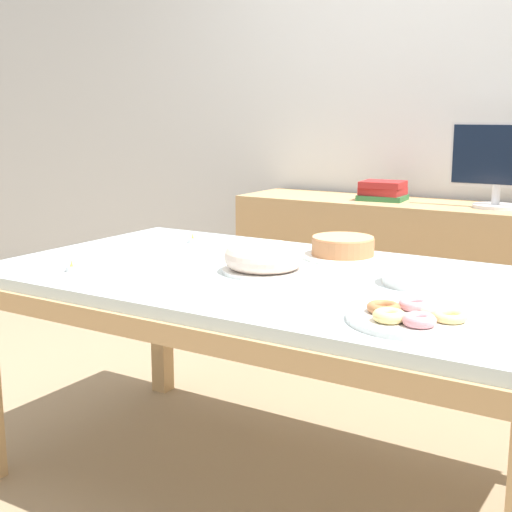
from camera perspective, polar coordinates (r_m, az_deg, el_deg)
ground_plane at (r=2.50m, az=1.67°, el=-17.93°), size 12.00×12.00×0.00m
wall_back at (r=3.72m, az=15.18°, el=12.21°), size 8.00×0.10×2.60m
dining_table at (r=2.25m, az=1.76°, el=-3.30°), size 1.84×1.04×0.73m
sideboard at (r=3.53m, az=12.99°, el=-2.35°), size 1.84×0.44×0.80m
computer_monitor at (r=3.35m, az=18.78°, el=6.88°), size 0.42×0.20×0.38m
book_stack at (r=3.52m, az=10.11°, el=5.16°), size 0.24×0.20×0.09m
cake_chocolate_round at (r=2.47m, az=6.96°, el=0.62°), size 0.28×0.28×0.08m
cake_golden_bundt at (r=2.24m, az=0.64°, el=-0.20°), size 0.26×0.26×0.09m
pastry_platter at (r=1.76m, az=12.52°, el=-4.73°), size 0.33×0.33×0.04m
plate_stack at (r=2.14m, az=12.86°, el=-1.56°), size 0.21×0.21×0.05m
tealight_near_front at (r=2.33m, az=-14.53°, el=-0.95°), size 0.04×0.04×0.04m
tealight_right_edge at (r=2.77m, az=-5.09°, el=1.30°), size 0.04×0.04×0.04m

